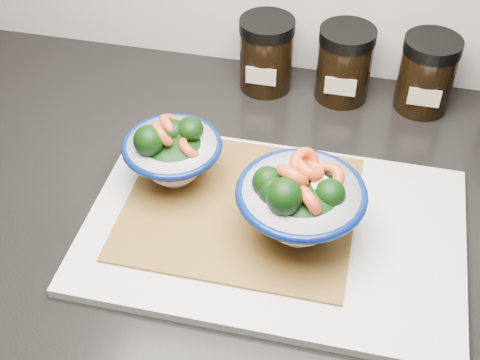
% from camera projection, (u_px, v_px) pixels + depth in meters
% --- Properties ---
extents(countertop, '(3.50, 0.60, 0.04)m').
position_uv_depth(countertop, '(312.00, 215.00, 0.86)').
color(countertop, black).
rests_on(countertop, cabinet).
extents(cutting_board, '(0.45, 0.30, 0.01)m').
position_uv_depth(cutting_board, '(274.00, 229.00, 0.81)').
color(cutting_board, beige).
rests_on(cutting_board, countertop).
extents(bamboo_mat, '(0.28, 0.24, 0.00)m').
position_uv_depth(bamboo_mat, '(240.00, 207.00, 0.82)').
color(bamboo_mat, olive).
rests_on(bamboo_mat, cutting_board).
extents(bowl_left, '(0.13, 0.13, 0.10)m').
position_uv_depth(bowl_left, '(173.00, 152.00, 0.83)').
color(bowl_left, white).
rests_on(bowl_left, bamboo_mat).
extents(bowl_right, '(0.15, 0.15, 0.11)m').
position_uv_depth(bowl_right, '(300.00, 203.00, 0.76)').
color(bowl_right, white).
rests_on(bowl_right, bamboo_mat).
extents(spice_jar_a, '(0.08, 0.08, 0.11)m').
position_uv_depth(spice_jar_a, '(266.00, 54.00, 0.99)').
color(spice_jar_a, black).
rests_on(spice_jar_a, countertop).
extents(spice_jar_b, '(0.08, 0.08, 0.11)m').
position_uv_depth(spice_jar_b, '(344.00, 64.00, 0.98)').
color(spice_jar_b, black).
rests_on(spice_jar_b, countertop).
extents(spice_jar_c, '(0.08, 0.08, 0.11)m').
position_uv_depth(spice_jar_c, '(427.00, 74.00, 0.96)').
color(spice_jar_c, black).
rests_on(spice_jar_c, countertop).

